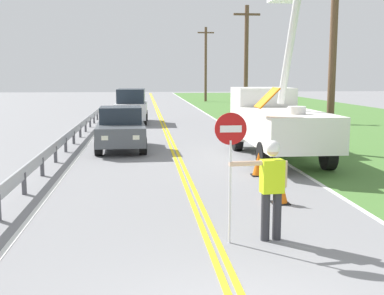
{
  "coord_description": "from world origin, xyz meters",
  "views": [
    {
      "loc": [
        -1.22,
        -4.9,
        2.98
      ],
      "look_at": [
        -0.02,
        7.1,
        1.2
      ],
      "focal_mm": 46.47,
      "sensor_mm": 36.0,
      "label": 1
    }
  ],
  "objects_px": {
    "utility_pole_near": "(333,44)",
    "traffic_cone_mid": "(258,165)",
    "flagger_worker": "(271,184)",
    "utility_bucket_truck": "(276,118)",
    "stop_sign_paddle": "(230,148)",
    "utility_pole_mid": "(246,60)",
    "utility_pole_far": "(206,63)",
    "oncoming_sedan_nearest": "(121,129)",
    "traffic_cone_lead": "(280,189)",
    "oncoming_suv_second": "(131,106)"
  },
  "relations": [
    {
      "from": "utility_pole_near",
      "to": "traffic_cone_mid",
      "type": "relative_size",
      "value": 11.19
    },
    {
      "from": "traffic_cone_mid",
      "to": "flagger_worker",
      "type": "bearing_deg",
      "value": -101.07
    },
    {
      "from": "utility_bucket_truck",
      "to": "traffic_cone_mid",
      "type": "distance_m",
      "value": 3.62
    },
    {
      "from": "stop_sign_paddle",
      "to": "utility_pole_mid",
      "type": "xyz_separation_m",
      "value": [
        5.52,
        25.16,
        2.24
      ]
    },
    {
      "from": "stop_sign_paddle",
      "to": "utility_pole_far",
      "type": "bearing_deg",
      "value": 83.3
    },
    {
      "from": "utility_pole_near",
      "to": "flagger_worker",
      "type": "bearing_deg",
      "value": -116.36
    },
    {
      "from": "utility_bucket_truck",
      "to": "oncoming_sedan_nearest",
      "type": "xyz_separation_m",
      "value": [
        -5.61,
        2.38,
        -0.61
      ]
    },
    {
      "from": "oncoming_sedan_nearest",
      "to": "utility_pole_near",
      "type": "relative_size",
      "value": 0.53
    },
    {
      "from": "utility_pole_far",
      "to": "utility_pole_near",
      "type": "bearing_deg",
      "value": -89.73
    },
    {
      "from": "traffic_cone_mid",
      "to": "oncoming_sedan_nearest",
      "type": "bearing_deg",
      "value": 127.53
    },
    {
      "from": "stop_sign_paddle",
      "to": "utility_pole_near",
      "type": "bearing_deg",
      "value": 60.37
    },
    {
      "from": "stop_sign_paddle",
      "to": "utility_pole_near",
      "type": "relative_size",
      "value": 0.3
    },
    {
      "from": "flagger_worker",
      "to": "stop_sign_paddle",
      "type": "bearing_deg",
      "value": -173.62
    },
    {
      "from": "flagger_worker",
      "to": "traffic_cone_mid",
      "type": "bearing_deg",
      "value": 78.93
    },
    {
      "from": "utility_pole_near",
      "to": "traffic_cone_lead",
      "type": "bearing_deg",
      "value": -118.53
    },
    {
      "from": "stop_sign_paddle",
      "to": "traffic_cone_mid",
      "type": "xyz_separation_m",
      "value": [
        1.88,
        5.78,
        -1.37
      ]
    },
    {
      "from": "flagger_worker",
      "to": "stop_sign_paddle",
      "type": "relative_size",
      "value": 0.78
    },
    {
      "from": "utility_bucket_truck",
      "to": "traffic_cone_lead",
      "type": "relative_size",
      "value": 9.74
    },
    {
      "from": "flagger_worker",
      "to": "utility_pole_near",
      "type": "height_order",
      "value": "utility_pole_near"
    },
    {
      "from": "oncoming_sedan_nearest",
      "to": "utility_pole_near",
      "type": "xyz_separation_m",
      "value": [
        8.0,
        -1.45,
        3.27
      ]
    },
    {
      "from": "flagger_worker",
      "to": "utility_pole_far",
      "type": "height_order",
      "value": "utility_pole_far"
    },
    {
      "from": "utility_pole_mid",
      "to": "utility_pole_far",
      "type": "relative_size",
      "value": 0.94
    },
    {
      "from": "oncoming_sedan_nearest",
      "to": "traffic_cone_mid",
      "type": "relative_size",
      "value": 5.94
    },
    {
      "from": "flagger_worker",
      "to": "traffic_cone_mid",
      "type": "height_order",
      "value": "flagger_worker"
    },
    {
      "from": "utility_pole_far",
      "to": "oncoming_sedan_nearest",
      "type": "bearing_deg",
      "value": -102.59
    },
    {
      "from": "oncoming_suv_second",
      "to": "traffic_cone_mid",
      "type": "xyz_separation_m",
      "value": [
        4.08,
        -16.52,
        -0.72
      ]
    },
    {
      "from": "stop_sign_paddle",
      "to": "oncoming_suv_second",
      "type": "xyz_separation_m",
      "value": [
        -2.2,
        22.3,
        -0.65
      ]
    },
    {
      "from": "stop_sign_paddle",
      "to": "utility_bucket_truck",
      "type": "height_order",
      "value": "utility_bucket_truck"
    },
    {
      "from": "oncoming_sedan_nearest",
      "to": "oncoming_suv_second",
      "type": "distance_m",
      "value": 10.98
    },
    {
      "from": "oncoming_suv_second",
      "to": "traffic_cone_lead",
      "type": "distance_m",
      "value": 20.11
    },
    {
      "from": "utility_pole_near",
      "to": "utility_pole_far",
      "type": "height_order",
      "value": "utility_pole_far"
    },
    {
      "from": "utility_pole_far",
      "to": "utility_bucket_truck",
      "type": "bearing_deg",
      "value": -93.39
    },
    {
      "from": "oncoming_suv_second",
      "to": "stop_sign_paddle",
      "type": "bearing_deg",
      "value": -84.37
    },
    {
      "from": "utility_bucket_truck",
      "to": "stop_sign_paddle",
      "type": "bearing_deg",
      "value": -109.84
    },
    {
      "from": "utility_pole_near",
      "to": "utility_pole_mid",
      "type": "xyz_separation_m",
      "value": [
        -0.1,
        15.28,
        -0.15
      ]
    },
    {
      "from": "oncoming_sedan_nearest",
      "to": "utility_pole_far",
      "type": "height_order",
      "value": "utility_pole_far"
    },
    {
      "from": "utility_pole_near",
      "to": "utility_bucket_truck",
      "type": "bearing_deg",
      "value": -158.73
    },
    {
      "from": "stop_sign_paddle",
      "to": "traffic_cone_lead",
      "type": "xyz_separation_m",
      "value": [
        1.65,
        2.57,
        -1.37
      ]
    },
    {
      "from": "oncoming_sedan_nearest",
      "to": "traffic_cone_lead",
      "type": "bearing_deg",
      "value": -65.28
    },
    {
      "from": "utility_pole_near",
      "to": "utility_pole_mid",
      "type": "height_order",
      "value": "utility_pole_near"
    },
    {
      "from": "traffic_cone_lead",
      "to": "traffic_cone_mid",
      "type": "distance_m",
      "value": 3.21
    },
    {
      "from": "flagger_worker",
      "to": "oncoming_suv_second",
      "type": "height_order",
      "value": "oncoming_suv_second"
    },
    {
      "from": "oncoming_suv_second",
      "to": "traffic_cone_lead",
      "type": "bearing_deg",
      "value": -78.97
    },
    {
      "from": "oncoming_sedan_nearest",
      "to": "utility_pole_near",
      "type": "height_order",
      "value": "utility_pole_near"
    },
    {
      "from": "utility_bucket_truck",
      "to": "traffic_cone_lead",
      "type": "height_order",
      "value": "utility_bucket_truck"
    },
    {
      "from": "traffic_cone_lead",
      "to": "utility_pole_mid",
      "type": "bearing_deg",
      "value": 80.28
    },
    {
      "from": "traffic_cone_lead",
      "to": "traffic_cone_mid",
      "type": "xyz_separation_m",
      "value": [
        0.23,
        3.2,
        0.0
      ]
    },
    {
      "from": "traffic_cone_mid",
      "to": "traffic_cone_lead",
      "type": "bearing_deg",
      "value": -94.11
    },
    {
      "from": "stop_sign_paddle",
      "to": "traffic_cone_lead",
      "type": "bearing_deg",
      "value": 57.38
    },
    {
      "from": "oncoming_sedan_nearest",
      "to": "utility_pole_far",
      "type": "relative_size",
      "value": 0.52
    }
  ]
}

